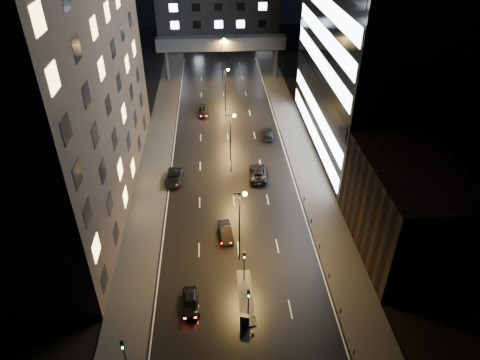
{
  "coord_description": "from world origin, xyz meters",
  "views": [
    {
      "loc": [
        -2.59,
        -30.16,
        37.6
      ],
      "look_at": [
        0.87,
        19.53,
        4.0
      ],
      "focal_mm": 32.0,
      "sensor_mm": 36.0,
      "label": 1
    }
  ],
  "objects_px": {
    "car_toward_a": "(258,173)",
    "utility_cabinet": "(245,320)",
    "car_away_d": "(204,112)",
    "car_away_b": "(226,232)",
    "car_away_a": "(191,302)",
    "car_away_c": "(174,177)",
    "car_toward_b": "(267,134)"
  },
  "relations": [
    {
      "from": "car_away_d",
      "to": "car_toward_b",
      "type": "bearing_deg",
      "value": -43.84
    },
    {
      "from": "car_away_c",
      "to": "car_toward_b",
      "type": "xyz_separation_m",
      "value": [
        16.33,
        13.51,
        -0.03
      ]
    },
    {
      "from": "car_away_b",
      "to": "car_away_c",
      "type": "height_order",
      "value": "car_away_c"
    },
    {
      "from": "car_away_c",
      "to": "car_toward_b",
      "type": "bearing_deg",
      "value": 45.01
    },
    {
      "from": "car_away_c",
      "to": "utility_cabinet",
      "type": "xyz_separation_m",
      "value": [
        8.9,
        -27.48,
        0.09
      ]
    },
    {
      "from": "car_toward_b",
      "to": "utility_cabinet",
      "type": "bearing_deg",
      "value": 81.1
    },
    {
      "from": "car_away_d",
      "to": "car_toward_b",
      "type": "height_order",
      "value": "car_toward_b"
    },
    {
      "from": "car_away_b",
      "to": "car_away_d",
      "type": "bearing_deg",
      "value": 87.57
    },
    {
      "from": "car_away_a",
      "to": "utility_cabinet",
      "type": "xyz_separation_m",
      "value": [
        5.68,
        -2.82,
        0.11
      ]
    },
    {
      "from": "car_away_b",
      "to": "car_toward_a",
      "type": "xyz_separation_m",
      "value": [
        5.67,
        13.71,
        0.05
      ]
    },
    {
      "from": "car_away_b",
      "to": "car_toward_b",
      "type": "xyz_separation_m",
      "value": [
        8.83,
        26.97,
        -0.03
      ]
    },
    {
      "from": "car_away_c",
      "to": "car_toward_a",
      "type": "height_order",
      "value": "car_toward_a"
    },
    {
      "from": "car_away_b",
      "to": "car_away_c",
      "type": "bearing_deg",
      "value": 112.26
    },
    {
      "from": "car_away_b",
      "to": "car_away_d",
      "type": "distance_m",
      "value": 37.41
    },
    {
      "from": "car_away_a",
      "to": "car_toward_a",
      "type": "distance_m",
      "value": 26.83
    },
    {
      "from": "car_away_b",
      "to": "car_toward_a",
      "type": "relative_size",
      "value": 0.79
    },
    {
      "from": "car_toward_a",
      "to": "utility_cabinet",
      "type": "relative_size",
      "value": 4.17
    },
    {
      "from": "utility_cabinet",
      "to": "car_away_b",
      "type": "bearing_deg",
      "value": 109.83
    },
    {
      "from": "car_away_a",
      "to": "car_away_b",
      "type": "height_order",
      "value": "car_away_b"
    },
    {
      "from": "car_away_d",
      "to": "utility_cabinet",
      "type": "relative_size",
      "value": 3.32
    },
    {
      "from": "car_away_d",
      "to": "utility_cabinet",
      "type": "height_order",
      "value": "utility_cabinet"
    },
    {
      "from": "car_away_a",
      "to": "car_toward_b",
      "type": "bearing_deg",
      "value": 66.58
    },
    {
      "from": "car_away_d",
      "to": "car_toward_b",
      "type": "xyz_separation_m",
      "value": [
        11.72,
        -10.33,
        0.05
      ]
    },
    {
      "from": "car_away_a",
      "to": "car_away_d",
      "type": "distance_m",
      "value": 48.52
    },
    {
      "from": "car_toward_b",
      "to": "utility_cabinet",
      "type": "height_order",
      "value": "utility_cabinet"
    },
    {
      "from": "car_away_a",
      "to": "utility_cabinet",
      "type": "height_order",
      "value": "utility_cabinet"
    },
    {
      "from": "car_away_a",
      "to": "utility_cabinet",
      "type": "distance_m",
      "value": 6.34
    },
    {
      "from": "utility_cabinet",
      "to": "car_away_a",
      "type": "bearing_deg",
      "value": 167.74
    },
    {
      "from": "car_away_a",
      "to": "car_toward_b",
      "type": "height_order",
      "value": "car_away_a"
    },
    {
      "from": "utility_cabinet",
      "to": "car_away_c",
      "type": "bearing_deg",
      "value": 122.07
    },
    {
      "from": "car_away_d",
      "to": "car_toward_a",
      "type": "height_order",
      "value": "car_toward_a"
    },
    {
      "from": "car_toward_b",
      "to": "car_away_b",
      "type": "bearing_deg",
      "value": 73.25
    }
  ]
}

